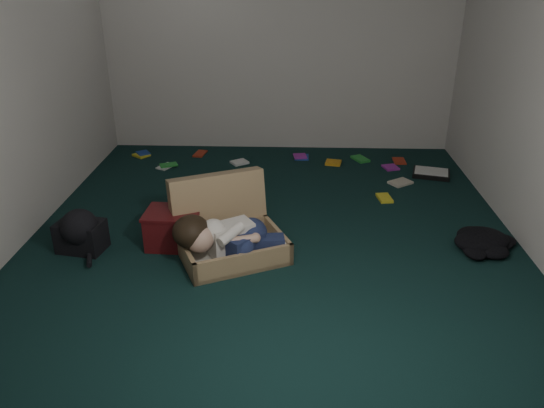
{
  "coord_description": "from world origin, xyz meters",
  "views": [
    {
      "loc": [
        0.14,
        -3.9,
        2.1
      ],
      "look_at": [
        0.0,
        -0.15,
        0.35
      ],
      "focal_mm": 35.0,
      "sensor_mm": 36.0,
      "label": 1
    }
  ],
  "objects": [
    {
      "name": "book_scatter",
      "position": [
        0.23,
        1.61,
        0.01
      ],
      "size": [
        3.17,
        1.42,
        0.02
      ],
      "color": "yellow",
      "rests_on": "floor"
    },
    {
      "name": "wall_left",
      "position": [
        -2.0,
        0.0,
        1.3
      ],
      "size": [
        0.0,
        4.5,
        4.5
      ],
      "primitive_type": "plane",
      "rotation": [
        1.57,
        0.0,
        1.57
      ],
      "color": "silver",
      "rests_on": "ground"
    },
    {
      "name": "person",
      "position": [
        -0.32,
        -0.45,
        0.21
      ],
      "size": [
        0.85,
        0.46,
        0.35
      ],
      "rotation": [
        0.0,
        0.0,
        0.43
      ],
      "color": "white",
      "rests_on": "suitcase"
    },
    {
      "name": "wall_back",
      "position": [
        0.0,
        2.25,
        1.3
      ],
      "size": [
        4.5,
        0.0,
        4.5
      ],
      "primitive_type": "plane",
      "rotation": [
        1.57,
        0.0,
        0.0
      ],
      "color": "silver",
      "rests_on": "ground"
    },
    {
      "name": "paper_tray",
      "position": [
        1.63,
        1.38,
        0.03
      ],
      "size": [
        0.43,
        0.37,
        0.05
      ],
      "rotation": [
        0.0,
        0.0,
        -0.26
      ],
      "color": "black",
      "rests_on": "floor"
    },
    {
      "name": "maroon_bin",
      "position": [
        -0.78,
        -0.21,
        0.15
      ],
      "size": [
        0.44,
        0.36,
        0.3
      ],
      "rotation": [
        0.0,
        0.0,
        -0.04
      ],
      "color": "#4F1012",
      "rests_on": "floor"
    },
    {
      "name": "clothing_pile",
      "position": [
        1.7,
        -0.19,
        0.07
      ],
      "size": [
        0.42,
        0.35,
        0.13
      ],
      "primitive_type": null,
      "rotation": [
        0.0,
        0.0,
        0.02
      ],
      "color": "black",
      "rests_on": "floor"
    },
    {
      "name": "suitcase",
      "position": [
        -0.35,
        -0.25,
        0.17
      ],
      "size": [
        1.01,
        1.0,
        0.57
      ],
      "rotation": [
        0.0,
        0.0,
        0.43
      ],
      "color": "#A28359",
      "rests_on": "floor"
    },
    {
      "name": "wall_front",
      "position": [
        0.0,
        -2.25,
        1.3
      ],
      "size": [
        4.5,
        0.0,
        4.5
      ],
      "primitive_type": "plane",
      "rotation": [
        -1.57,
        0.0,
        0.0
      ],
      "color": "silver",
      "rests_on": "ground"
    },
    {
      "name": "floor",
      "position": [
        0.0,
        0.0,
        0.0
      ],
      "size": [
        4.5,
        4.5,
        0.0
      ],
      "primitive_type": "plane",
      "color": "black",
      "rests_on": "ground"
    },
    {
      "name": "backpack",
      "position": [
        -1.49,
        -0.31,
        0.13
      ],
      "size": [
        0.49,
        0.42,
        0.26
      ],
      "primitive_type": null,
      "rotation": [
        0.0,
        0.0,
        -0.18
      ],
      "color": "black",
      "rests_on": "floor"
    }
  ]
}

